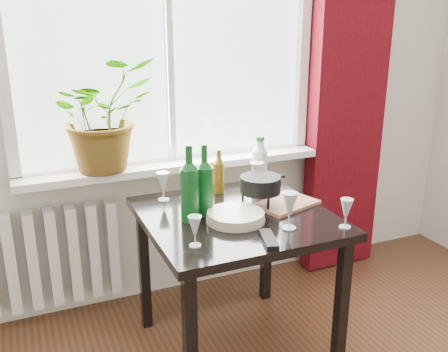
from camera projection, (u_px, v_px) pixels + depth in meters
name	position (u px, v px, depth m)	size (l,w,h in m)	color
window	(167.00, 20.00, 2.62)	(1.72, 0.08, 1.62)	white
windowsill	(176.00, 165.00, 2.80)	(1.72, 0.20, 0.04)	white
curtain	(350.00, 72.00, 3.05)	(0.50, 0.12, 2.56)	#3B050C
radiator	(43.00, 258.00, 2.68)	(0.80, 0.10, 0.55)	white
table	(236.00, 232.00, 2.37)	(0.85, 0.85, 0.74)	black
potted_plant	(102.00, 115.00, 2.57)	(0.53, 0.46, 0.59)	#306A1C
wine_bottle_left	(189.00, 183.00, 2.21)	(0.08, 0.08, 0.36)	#0C4318
wine_bottle_right	(205.00, 180.00, 2.28)	(0.08, 0.08, 0.34)	#0C3F16
bottle_amber	(219.00, 171.00, 2.58)	(0.06, 0.06, 0.23)	#67480B
cleaning_bottle	(260.00, 162.00, 2.65)	(0.08, 0.08, 0.29)	silver
wineglass_front_right	(289.00, 210.00, 2.15)	(0.07, 0.07, 0.17)	silver
wineglass_far_right	(346.00, 213.00, 2.16)	(0.06, 0.06, 0.14)	#B0B6BE
wineglass_back_center	(257.00, 178.00, 2.58)	(0.07, 0.07, 0.17)	white
wineglass_back_left	(163.00, 186.00, 2.48)	(0.06, 0.06, 0.15)	silver
wineglass_front_left	(195.00, 231.00, 1.99)	(0.06, 0.06, 0.13)	silver
plate_stack	(236.00, 216.00, 2.25)	(0.27, 0.27, 0.04)	beige
fondue_pot	(260.00, 191.00, 2.40)	(0.23, 0.20, 0.15)	black
tv_remote	(269.00, 239.00, 2.05)	(0.05, 0.17, 0.02)	black
cutting_board	(286.00, 204.00, 2.44)	(0.30, 0.19, 0.02)	#995D45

